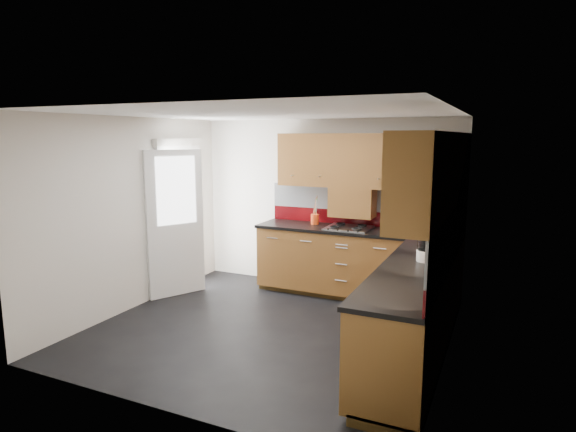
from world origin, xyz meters
The scene contains 14 objects.
room centered at (0.00, 0.00, 1.50)m, with size 4.00×3.80×2.64m.
base_cabinets centered at (1.07, 0.72, 0.44)m, with size 2.70×3.20×0.95m.
countertop centered at (1.05, 0.70, 0.92)m, with size 2.72×3.22×0.04m.
backsplash centered at (1.28, 0.93, 1.21)m, with size 2.70×3.20×0.54m.
upper_cabinets centered at (1.23, 0.78, 1.84)m, with size 2.50×3.20×0.72m.
extractor_hood centered at (0.45, 1.64, 1.28)m, with size 0.60×0.33×0.40m, color brown.
glass_cabinet centered at (1.71, 1.07, 1.87)m, with size 0.32×0.80×0.66m.
back_door centered at (-1.78, 0.75, 1.03)m, with size 0.42×1.19×2.04m.
gas_hob centered at (0.45, 1.47, 0.95)m, with size 0.58×0.51×0.05m.
utensil_pot centered at (-0.08, 1.61, 1.03)m, with size 0.11×0.11×0.40m.
toaster centered at (1.57, 1.60, 1.04)m, with size 0.31×0.23×0.20m.
food_processor centered at (1.66, 0.18, 1.09)m, with size 0.20×0.20×0.33m.
paper_towel centered at (1.62, 0.99, 1.06)m, with size 0.11×0.11×0.24m, color white.
orange_cloth centered at (1.59, 1.08, 0.95)m, with size 0.14×0.12×0.02m, color #D64A17.
Camera 1 is at (2.34, -4.60, 2.16)m, focal length 30.00 mm.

